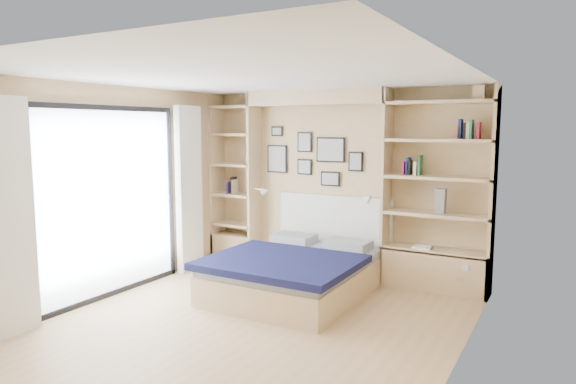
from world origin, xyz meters
The scene contains 8 objects.
ground centered at (0.00, 0.00, 0.00)m, with size 4.50×4.50×0.00m, color tan.
room_shell centered at (-0.39, 1.52, 1.08)m, with size 4.50×4.50×4.50m.
bed centered at (-0.09, 1.11, 0.27)m, with size 1.69×2.17×1.07m.
photo_gallery centered at (-0.45, 2.22, 1.60)m, with size 1.48×0.02×0.82m.
reading_lamps centered at (-0.30, 2.00, 1.10)m, with size 1.92×0.12×0.15m.
shelf_decor centered at (1.11, 2.07, 1.69)m, with size 3.63×0.23×2.03m.
deck centered at (-3.60, 0.00, 0.00)m, with size 3.20×4.00×0.05m, color #6A5D4E.
deck_chair centered at (-2.86, 1.17, 0.33)m, with size 0.56×0.77×0.70m.
Camera 1 is at (2.79, -4.20, 2.00)m, focal length 32.00 mm.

